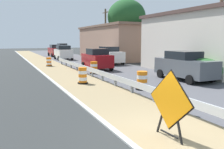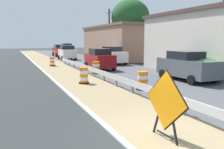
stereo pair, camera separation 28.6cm
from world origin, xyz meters
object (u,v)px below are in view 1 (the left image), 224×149
traffic_barrel_nearest (142,81)px  utility_pole_mid (105,34)px  car_trailing_near_lane (109,55)px  car_lead_far_lane (63,53)px  traffic_barrel_mid (94,68)px  warning_sign_diamond (170,102)px  utility_pole_near (221,18)px  traffic_barrel_close (83,76)px  traffic_barrel_far (49,62)px  car_distant_a (62,48)px  car_lead_near_lane (56,50)px  car_mid_far_lane (185,66)px  car_trailing_far_lane (97,59)px

traffic_barrel_nearest → utility_pole_mid: 20.98m
car_trailing_near_lane → car_lead_far_lane: 9.18m
traffic_barrel_mid → car_trailing_near_lane: 8.18m
warning_sign_diamond → utility_pole_near: (9.63, 6.63, 3.29)m
traffic_barrel_nearest → traffic_barrel_close: bearing=127.9°
traffic_barrel_nearest → traffic_barrel_mid: size_ratio=1.02×
car_trailing_near_lane → traffic_barrel_far: bearing=-95.2°
traffic_barrel_nearest → car_distant_a: car_distant_a is taller
traffic_barrel_far → car_trailing_near_lane: bearing=-5.3°
warning_sign_diamond → car_lead_near_lane: car_lead_near_lane is taller
car_distant_a → utility_pole_near: utility_pole_near is taller
car_mid_far_lane → car_lead_far_lane: bearing=-169.6°
traffic_barrel_close → car_distant_a: (6.88, 34.59, 0.58)m
traffic_barrel_far → utility_pole_near: utility_pole_near is taller
traffic_barrel_far → traffic_barrel_nearest: bearing=-79.7°
car_lead_far_lane → car_trailing_far_lane: 12.64m
car_trailing_far_lane → traffic_barrel_nearest: bearing=175.4°
warning_sign_diamond → traffic_barrel_far: 20.64m
car_trailing_far_lane → traffic_barrel_mid: bearing=155.4°
warning_sign_diamond → traffic_barrel_far: (0.29, 20.63, -0.64)m
car_lead_far_lane → utility_pole_near: utility_pole_near is taller
car_mid_far_lane → car_lead_near_lane: bearing=-173.2°
warning_sign_diamond → traffic_barrel_nearest: 6.75m
car_lead_far_lane → car_trailing_near_lane: bearing=-157.2°
car_lead_near_lane → utility_pole_near: 30.06m
car_lead_far_lane → traffic_barrel_mid: bearing=176.5°
warning_sign_diamond → utility_pole_near: size_ratio=0.24×
utility_pole_near → car_lead_far_lane: bearing=105.1°
car_lead_far_lane → car_trailing_far_lane: bearing=-178.4°
traffic_barrel_nearest → car_trailing_near_lane: car_trailing_near_lane is taller
warning_sign_diamond → car_mid_far_lane: bearing=-137.9°
traffic_barrel_far → car_mid_far_lane: bearing=-61.4°
traffic_barrel_close → car_lead_near_lane: bearing=81.9°
traffic_barrel_close → traffic_barrel_far: 11.34m
traffic_barrel_mid → utility_pole_mid: utility_pole_mid is taller
car_trailing_near_lane → car_distant_a: 23.89m
traffic_barrel_far → car_lead_near_lane: bearing=75.6°
traffic_barrel_far → traffic_barrel_mid: bearing=-72.0°
car_lead_near_lane → utility_pole_mid: (5.04, -10.24, 2.71)m
utility_pole_near → utility_pole_mid: (-0.34, 19.15, -0.62)m
traffic_barrel_far → car_mid_far_lane: (7.14, -13.08, 0.60)m
car_lead_far_lane → car_distant_a: car_distant_a is taller
traffic_barrel_close → traffic_barrel_nearest: bearing=-52.1°
traffic_barrel_close → car_trailing_far_lane: bearing=61.3°
utility_pole_near → utility_pole_mid: utility_pole_near is taller
car_distant_a → utility_pole_mid: (1.99, -18.09, 2.68)m
traffic_barrel_close → car_distant_a: bearing=78.7°
car_trailing_far_lane → utility_pole_mid: 11.60m
traffic_barrel_mid → traffic_barrel_far: 7.81m
car_lead_far_lane → car_mid_far_lane: 21.24m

